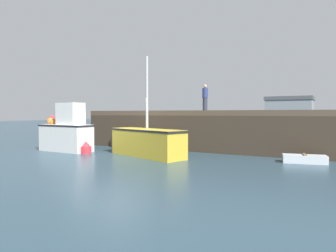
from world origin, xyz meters
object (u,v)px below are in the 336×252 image
Objects in this scene: fishing_boat_near_right at (147,142)px; dockworker at (205,98)px; mooring_buoy_foreground at (86,148)px; rowboat at (304,159)px; fishing_boat_near_left at (66,132)px.

fishing_boat_near_right is 2.63× the size of dockworker.
dockworker is 2.86× the size of mooring_buoy_foreground.
mooring_buoy_foreground is (-3.05, -7.07, -2.56)m from dockworker.
mooring_buoy_foreground is at bearing -168.02° from rowboat.
rowboat is at bearing 11.98° from mooring_buoy_foreground.
fishing_boat_near_right is 7.51× the size of mooring_buoy_foreground.
mooring_buoy_foreground is (-9.09, -1.93, 0.10)m from rowboat.
dockworker reaches higher than rowboat.
dockworker reaches higher than mooring_buoy_foreground.
fishing_boat_near_left is 4.46m from fishing_boat_near_right.
rowboat is 9.30m from mooring_buoy_foreground.
dockworker is (-6.04, 5.14, 2.66)m from rowboat.
fishing_boat_near_right reaches higher than mooring_buoy_foreground.
dockworker is at bearing 56.84° from fishing_boat_near_left.
dockworker is at bearing 89.41° from fishing_boat_near_right.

